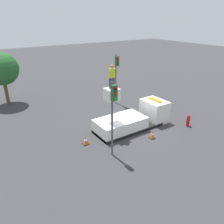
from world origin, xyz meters
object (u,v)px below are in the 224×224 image
object	(u,v)px
worker	(112,77)
fire_hydrant	(188,121)
traffic_cone_rear	(86,141)
traffic_cone_curbside	(152,135)
traffic_light_pole	(113,106)
bucket_truck	(133,119)
tree_left_bg	(2,69)
traffic_light_across	(117,70)

from	to	relation	value
worker	fire_hydrant	bearing A→B (deg)	-21.36
fire_hydrant	traffic_cone_rear	size ratio (longest dim) A/B	1.74
traffic_cone_rear	traffic_cone_curbside	distance (m)	5.23
traffic_light_pole	traffic_cone_curbside	xyz separation A→B (m)	(3.86, 0.22, -3.38)
traffic_light_pole	fire_hydrant	distance (m)	8.56
bucket_truck	traffic_cone_curbside	xyz separation A→B (m)	(0.09, -2.33, -0.44)
worker	tree_left_bg	bearing A→B (deg)	115.53
traffic_light_pole	traffic_light_across	size ratio (longest dim) A/B	0.99
traffic_cone_rear	traffic_cone_curbside	bearing A→B (deg)	-24.44
bucket_truck	fire_hydrant	world-z (taller)	bucket_truck
traffic_light_across	traffic_cone_rear	bearing A→B (deg)	-139.97
worker	traffic_cone_rear	size ratio (longest dim) A/B	2.86
traffic_cone_curbside	tree_left_bg	xyz separation A→B (m)	(-7.99, 14.31, 3.53)
bucket_truck	traffic_light_pole	xyz separation A→B (m)	(-3.76, -2.55, 2.94)
traffic_light_across	bucket_truck	bearing A→B (deg)	-110.74
traffic_cone_curbside	bucket_truck	bearing A→B (deg)	92.32
traffic_light_across	tree_left_bg	world-z (taller)	tree_left_bg
bucket_truck	traffic_light_pole	bearing A→B (deg)	-145.85
traffic_light_across	tree_left_bg	size ratio (longest dim) A/B	0.95
bucket_truck	traffic_light_across	xyz separation A→B (m)	(2.08, 5.50, 2.99)
worker	tree_left_bg	xyz separation A→B (m)	(-5.72, 11.98, -0.92)
traffic_cone_curbside	traffic_light_pole	bearing A→B (deg)	-176.71
fire_hydrant	traffic_cone_curbside	distance (m)	4.08
bucket_truck	traffic_light_across	distance (m)	6.60
traffic_cone_rear	traffic_cone_curbside	xyz separation A→B (m)	(4.76, -2.16, 0.05)
bucket_truck	traffic_light_pole	world-z (taller)	traffic_light_pole
traffic_light_across	traffic_light_pole	bearing A→B (deg)	-125.98
worker	traffic_cone_rear	world-z (taller)	worker
bucket_truck	traffic_light_across	bearing A→B (deg)	69.26
traffic_cone_curbside	traffic_cone_rear	bearing A→B (deg)	155.56
bucket_truck	traffic_light_across	size ratio (longest dim) A/B	1.27
bucket_truck	tree_left_bg	distance (m)	14.68
worker	traffic_light_across	size ratio (longest dim) A/B	0.33
traffic_cone_rear	traffic_light_pole	bearing A→B (deg)	-69.30
traffic_light_pole	traffic_cone_rear	bearing A→B (deg)	110.70
traffic_light_across	traffic_cone_rear	distance (m)	9.47
fire_hydrant	worker	bearing A→B (deg)	158.64
traffic_light_pole	traffic_light_across	world-z (taller)	traffic_light_across
bucket_truck	traffic_cone_rear	bearing A→B (deg)	-177.93
traffic_light_across	tree_left_bg	distance (m)	11.90
bucket_truck	traffic_cone_rear	distance (m)	4.69
traffic_light_across	traffic_cone_curbside	size ratio (longest dim) A/B	7.53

